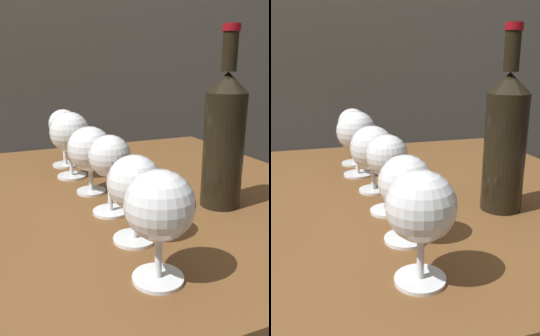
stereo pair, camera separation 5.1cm
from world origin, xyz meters
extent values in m
cube|color=brown|center=(0.00, 0.00, 0.75)|extent=(1.20, 0.87, 0.03)
cylinder|color=brown|center=(0.54, 0.37, 0.37)|extent=(0.06, 0.06, 0.74)
cylinder|color=white|center=(0.10, -0.32, 0.77)|extent=(0.06, 0.06, 0.00)
cylinder|color=white|center=(0.10, -0.32, 0.81)|extent=(0.01, 0.01, 0.07)
sphere|color=white|center=(0.10, -0.32, 0.87)|extent=(0.08, 0.08, 0.08)
ellipsoid|color=#EACC66|center=(0.10, -0.32, 0.86)|extent=(0.07, 0.07, 0.03)
cylinder|color=white|center=(0.11, -0.21, 0.77)|extent=(0.06, 0.06, 0.00)
cylinder|color=white|center=(0.11, -0.21, 0.80)|extent=(0.01, 0.01, 0.06)
sphere|color=white|center=(0.11, -0.21, 0.86)|extent=(0.08, 0.08, 0.08)
ellipsoid|color=beige|center=(0.11, -0.21, 0.86)|extent=(0.07, 0.07, 0.03)
cylinder|color=white|center=(0.11, -0.10, 0.77)|extent=(0.06, 0.06, 0.00)
cylinder|color=white|center=(0.11, -0.10, 0.81)|extent=(0.01, 0.01, 0.08)
sphere|color=white|center=(0.11, -0.10, 0.87)|extent=(0.07, 0.07, 0.07)
ellipsoid|color=#470A16|center=(0.11, -0.10, 0.87)|extent=(0.06, 0.06, 0.03)
cylinder|color=white|center=(0.11, 0.01, 0.77)|extent=(0.06, 0.06, 0.00)
cylinder|color=white|center=(0.11, 0.01, 0.80)|extent=(0.01, 0.01, 0.06)
sphere|color=white|center=(0.11, 0.01, 0.86)|extent=(0.09, 0.09, 0.09)
ellipsoid|color=maroon|center=(0.11, 0.01, 0.86)|extent=(0.08, 0.08, 0.03)
cylinder|color=white|center=(0.09, 0.13, 0.77)|extent=(0.07, 0.07, 0.00)
cylinder|color=white|center=(0.09, 0.13, 0.81)|extent=(0.01, 0.01, 0.07)
sphere|color=white|center=(0.09, 0.13, 0.87)|extent=(0.09, 0.09, 0.09)
ellipsoid|color=maroon|center=(0.09, 0.13, 0.87)|extent=(0.08, 0.08, 0.04)
cylinder|color=white|center=(0.10, 0.23, 0.77)|extent=(0.06, 0.06, 0.00)
cylinder|color=white|center=(0.10, 0.23, 0.81)|extent=(0.01, 0.01, 0.08)
sphere|color=white|center=(0.10, 0.23, 0.88)|extent=(0.07, 0.07, 0.07)
ellipsoid|color=#380711|center=(0.10, 0.23, 0.87)|extent=(0.06, 0.06, 0.02)
cylinder|color=black|center=(0.31, -0.14, 0.87)|extent=(0.07, 0.07, 0.21)
cone|color=black|center=(0.31, -0.14, 0.99)|extent=(0.07, 0.07, 0.03)
cylinder|color=black|center=(0.31, -0.14, 1.04)|extent=(0.03, 0.03, 0.06)
cylinder|color=maroon|center=(0.31, -0.14, 1.08)|extent=(0.03, 0.03, 0.01)
camera|label=1|loc=(-0.08, -0.67, 1.03)|focal=38.91mm
camera|label=2|loc=(-0.03, -0.68, 1.03)|focal=38.91mm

